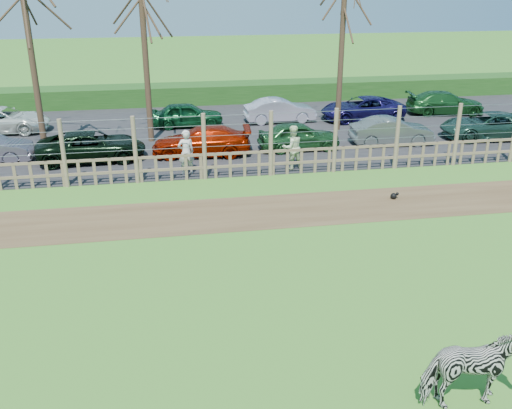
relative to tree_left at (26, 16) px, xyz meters
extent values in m
plane|color=#71A23D|center=(6.50, -12.50, -5.62)|extent=(120.00, 120.00, 0.00)
cube|color=brown|center=(6.50, -8.00, -5.61)|extent=(34.00, 2.80, 0.01)
cube|color=#232326|center=(6.50, 2.00, -5.60)|extent=(44.00, 13.00, 0.04)
cube|color=#1E4716|center=(6.50, 9.00, -5.07)|extent=(46.00, 2.00, 1.10)
cube|color=brown|center=(6.50, -4.50, -5.17)|extent=(30.00, 0.06, 0.10)
cube|color=brown|center=(6.50, -4.50, -4.67)|extent=(30.00, 0.06, 0.10)
cylinder|color=brown|center=(1.50, -4.50, -4.37)|extent=(0.16, 0.16, 2.50)
cylinder|color=brown|center=(4.00, -4.50, -4.37)|extent=(0.16, 0.16, 2.50)
cylinder|color=brown|center=(6.50, -4.50, -4.37)|extent=(0.16, 0.16, 2.50)
cylinder|color=brown|center=(9.00, -4.50, -4.37)|extent=(0.16, 0.16, 2.50)
cylinder|color=brown|center=(11.50, -4.50, -4.37)|extent=(0.16, 0.16, 2.50)
cylinder|color=brown|center=(14.00, -4.50, -4.37)|extent=(0.16, 0.16, 2.50)
cylinder|color=brown|center=(16.50, -4.50, -4.37)|extent=(0.16, 0.16, 2.50)
cylinder|color=gray|center=(6.50, -4.50, -4.37)|extent=(30.00, 0.02, 0.02)
cylinder|color=gray|center=(6.50, -4.50, -3.97)|extent=(30.00, 0.02, 0.02)
cylinder|color=gray|center=(6.50, -4.50, -3.57)|extent=(30.00, 0.02, 0.02)
cylinder|color=gray|center=(6.50, -4.50, -3.22)|extent=(30.00, 0.02, 0.02)
cylinder|color=#3D2B1E|center=(0.00, 0.00, -1.87)|extent=(0.26, 0.26, 7.50)
cylinder|color=#3D2B1E|center=(4.50, 1.00, -2.37)|extent=(0.26, 0.26, 6.50)
cylinder|color=#3D2B1E|center=(13.50, 1.50, -2.12)|extent=(0.26, 0.26, 7.00)
imported|color=gray|center=(10.11, -17.42, -4.85)|extent=(1.83, 0.88, 1.53)
imported|color=beige|center=(5.85, -3.92, -4.71)|extent=(0.71, 0.55, 1.72)
imported|color=beige|center=(9.95, -3.96, -4.71)|extent=(0.96, 0.82, 1.72)
sphere|color=black|center=(12.68, -7.64, -5.51)|extent=(0.22, 0.22, 0.22)
sphere|color=black|center=(12.81, -7.64, -5.43)|extent=(0.11, 0.11, 0.11)
imported|color=black|center=(2.13, -1.57, -4.98)|extent=(4.44, 2.27, 1.20)
imported|color=#931601|center=(6.61, -1.58, -4.98)|extent=(4.26, 2.02, 1.20)
imported|color=#215326|center=(10.84, -1.46, -4.98)|extent=(3.55, 1.50, 1.20)
imported|color=#585F5D|center=(15.11, -1.35, -4.98)|extent=(3.71, 1.48, 1.20)
imported|color=#214236|center=(19.90, -1.17, -4.98)|extent=(4.49, 2.40, 1.20)
imported|color=silver|center=(-2.50, 3.77, -4.98)|extent=(4.49, 2.39, 1.20)
imported|color=#0E4521|center=(6.29, 3.35, -4.98)|extent=(3.53, 1.44, 1.20)
imported|color=#BCB6C9|center=(11.04, 3.52, -4.98)|extent=(3.69, 1.40, 1.20)
imported|color=#151146|center=(15.37, 3.21, -4.98)|extent=(4.36, 2.07, 1.20)
imported|color=#1A5021|center=(20.29, 3.81, -4.98)|extent=(4.32, 2.22, 1.20)
camera|label=1|loc=(4.99, -24.75, 1.59)|focal=40.00mm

